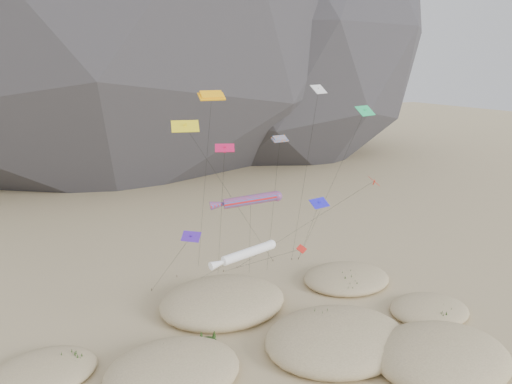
# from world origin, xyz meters

# --- Properties ---
(ground) EXTENTS (500.00, 500.00, 0.00)m
(ground) POSITION_xyz_m (0.00, 0.00, 0.00)
(ground) COLOR #CCB789
(ground) RESTS_ON ground
(dunes) EXTENTS (51.03, 37.19, 3.89)m
(dunes) POSITION_xyz_m (-1.02, 2.82, 0.73)
(dunes) COLOR #CCB789
(dunes) RESTS_ON ground
(dune_grass) EXTENTS (41.55, 29.01, 1.52)m
(dune_grass) POSITION_xyz_m (1.01, 3.52, 0.86)
(dune_grass) COLOR black
(dune_grass) RESTS_ON ground
(kite_stakes) EXTENTS (22.51, 3.04, 0.30)m
(kite_stakes) POSITION_xyz_m (2.68, 24.64, 0.15)
(kite_stakes) COLOR #3F2D1E
(kite_stakes) RESTS_ON ground
(rainbow_tube_kite) EXTENTS (9.40, 11.80, 14.61)m
(rainbow_tube_kite) POSITION_xyz_m (-1.00, 12.85, 13.69)
(rainbow_tube_kite) COLOR red
(rainbow_tube_kite) RESTS_ON ground
(white_tube_kite) EXTENTS (7.57, 19.03, 11.25)m
(white_tube_kite) POSITION_xyz_m (-4.69, 5.83, 10.49)
(white_tube_kite) COLOR white
(white_tube_kite) RESTS_ON ground
(orange_parafoil) EXTENTS (3.34, 12.03, 25.51)m
(orange_parafoil) POSITION_xyz_m (-3.32, 17.34, 24.73)
(orange_parafoil) COLOR #F9A50D
(orange_parafoil) RESTS_ON ground
(multi_parafoil) EXTENTS (3.90, 8.96, 20.42)m
(multi_parafoil) POSITION_xyz_m (3.83, 14.49, 19.72)
(multi_parafoil) COLOR orange
(multi_parafoil) RESTS_ON ground
(delta_kites) EXTENTS (24.12, 20.02, 26.01)m
(delta_kites) POSITION_xyz_m (2.62, 10.55, 18.09)
(delta_kites) COLOR #1CB767
(delta_kites) RESTS_ON ground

